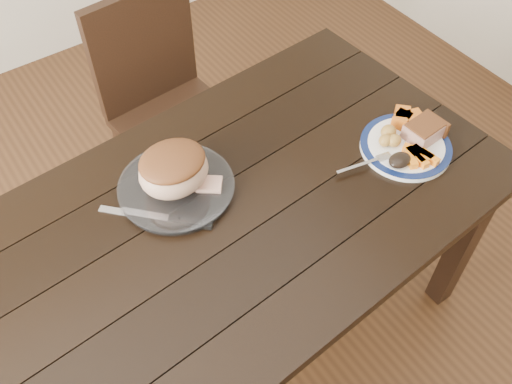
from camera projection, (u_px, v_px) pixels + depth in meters
ground at (235, 333)px, 2.13m from camera, size 4.00×4.00×0.00m
dining_table at (229, 232)px, 1.63m from camera, size 1.66×1.01×0.75m
chair_far at (166, 100)px, 2.18m from camera, size 0.45×0.46×0.93m
dinner_plate at (405, 147)px, 1.70m from camera, size 0.27×0.27×0.02m
plate_rim at (406, 145)px, 1.69m from camera, size 0.27×0.27×0.02m
serving_platter at (177, 188)px, 1.60m from camera, size 0.32×0.32×0.02m
pork_slice at (424, 131)px, 1.69m from camera, size 0.11×0.09×0.05m
roasted_potatoes at (389, 137)px, 1.68m from camera, size 0.08×0.08×0.04m
carrot_batons at (419, 155)px, 1.65m from camera, size 0.09×0.11×0.02m
pumpkin_wedges at (405, 118)px, 1.73m from camera, size 0.10×0.09×0.04m
dark_mushroom at (400, 160)px, 1.63m from camera, size 0.07×0.05×0.03m
fork at (368, 163)px, 1.64m from camera, size 0.18×0.05×0.00m
roast_joint at (174, 171)px, 1.54m from camera, size 0.20×0.17×0.13m
cut_slice at (209, 185)px, 1.58m from camera, size 0.09×0.09×0.02m
carving_knife at (177, 220)px, 1.53m from camera, size 0.23×0.25×0.01m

